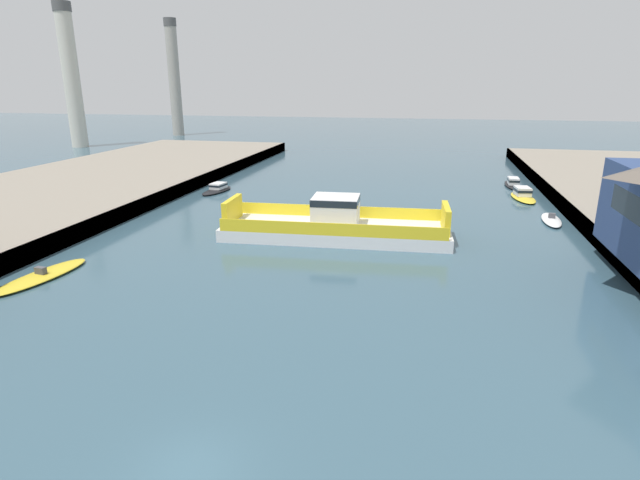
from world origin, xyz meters
name	(u,v)px	position (x,y,z in m)	size (l,w,h in m)	color
ground_plane	(189,470)	(0.00, 0.00, 0.00)	(400.00, 400.00, 0.00)	#385666
chain_ferry	(336,225)	(-0.17, 30.06, 1.14)	(20.79, 7.70, 3.82)	silver
moored_boat_near_left	(217,189)	(-18.97, 46.99, 0.41)	(2.97, 6.35, 1.12)	black
moored_boat_mid_right	(42,276)	(-19.06, 15.42, 0.19)	(3.34, 8.25, 0.86)	yellow
moored_boat_far_left	(551,220)	(20.32, 40.02, 0.22)	(2.13, 6.10, 0.92)	white
moored_boat_far_right	(523,194)	(19.21, 51.01, 0.53)	(3.09, 6.99, 1.39)	yellow
moored_boat_upstream_a	(513,183)	(19.11, 58.84, 0.48)	(1.97, 6.78, 1.29)	black
smokestack_distant_a	(70,72)	(-68.39, 86.59, 15.86)	(3.71, 3.71, 29.71)	beige
smokestack_distant_b	(174,74)	(-59.69, 115.96, 15.81)	(3.21, 3.21, 29.61)	#9E998E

